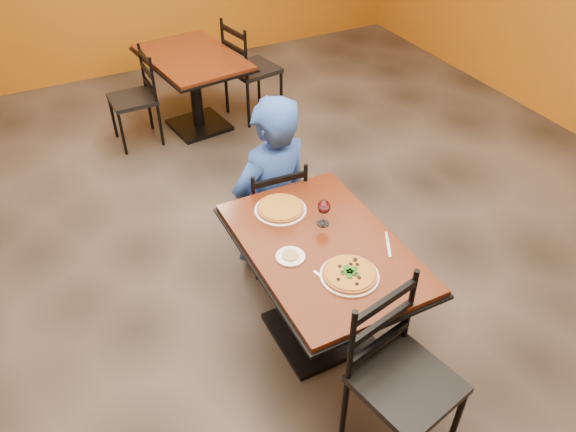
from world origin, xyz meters
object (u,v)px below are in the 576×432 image
diner (272,183)px  pizza_main (350,274)px  chair_second_left (132,100)px  plate_far (280,210)px  plate_main (349,276)px  chair_second_right (253,69)px  pizza_far (280,208)px  wine_glass (324,212)px  table_second (194,75)px  chair_main_far (271,210)px  side_plate (290,257)px  chair_main_near (407,385)px  table_main (322,269)px

diner → pizza_main: bearing=74.8°
chair_second_left → plate_far: size_ratio=2.83×
plate_main → chair_second_right: bearing=75.1°
plate_main → pizza_main: (0.00, 0.00, 0.02)m
diner → pizza_far: bearing=59.9°
diner → plate_far: diner is taller
wine_glass → plate_far: bearing=126.4°
table_second → diner: (-0.15, -2.04, 0.08)m
chair_second_right → wine_glass: size_ratio=5.48×
table_second → wine_glass: 2.71m
table_second → chair_main_far: bearing=-94.9°
side_plate → chair_second_left: bearing=93.6°
chair_main_near → wine_glass: 1.04m
chair_second_right → pizza_far: (-0.91, -2.47, 0.28)m
table_second → plate_far: size_ratio=4.01×
diner → chair_main_near: bearing=76.5°
chair_main_far → pizza_far: 0.54m
chair_main_far → diner: bearing=-128.6°
diner → pizza_far: size_ratio=4.55×
chair_second_left → pizza_far: 2.51m
diner → wine_glass: 0.68m
plate_main → table_main: bearing=89.4°
pizza_far → table_main: bearing=-78.6°
chair_main_near → plate_main: size_ratio=3.16×
chair_second_left → side_plate: size_ratio=5.48×
table_main → pizza_main: pizza_main is taller
diner → plate_far: bearing=59.9°
chair_second_left → plate_main: (0.38, -3.13, 0.32)m
chair_second_right → wine_glass: bearing=154.3°
pizza_main → plate_far: 0.66m
table_second → diner: size_ratio=0.98×
side_plate → wine_glass: 0.35m
plate_main → wine_glass: wine_glass is taller
table_main → chair_main_far: bearing=86.8°
plate_main → plate_far: bearing=96.4°
chair_main_near → plate_main: chair_main_near is taller
diner → side_plate: (-0.28, -0.82, 0.12)m
chair_main_far → chair_second_right: bearing=-106.5°
table_second → pizza_main: size_ratio=4.38×
table_main → wine_glass: size_ratio=6.83×
diner → plate_main: diner is taller
plate_far → chair_main_near: bearing=-85.9°
chair_main_near → diner: bearing=75.9°
chair_main_near → pizza_main: 0.61m
table_second → chair_second_right: (0.61, -0.00, -0.06)m
table_second → chair_main_far: 2.08m
chair_second_left → table_main: bearing=7.2°
pizza_far → wine_glass: (0.16, -0.22, 0.07)m
plate_far → table_main: bearing=-78.6°
plate_main → pizza_far: bearing=96.4°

